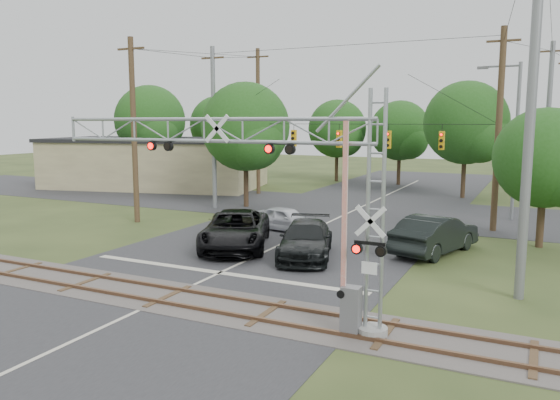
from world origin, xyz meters
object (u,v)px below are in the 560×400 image
at_px(sedan_silver, 286,219).
at_px(pickup_black, 236,230).
at_px(streetlight, 513,133).
at_px(car_dark, 306,240).
at_px(crossing_gantry, 265,179).
at_px(commercial_building, 156,162).
at_px(traffic_signal_span, 353,131).

bearing_deg(sedan_silver, pickup_black, -174.25).
bearing_deg(streetlight, car_dark, -118.32).
bearing_deg(crossing_gantry, commercial_building, 133.69).
bearing_deg(streetlight, traffic_signal_span, -154.86).
bearing_deg(sedan_silver, crossing_gantry, -146.73).
height_order(sedan_silver, commercial_building, commercial_building).
bearing_deg(traffic_signal_span, streetlight, 25.14).
bearing_deg(sedan_silver, commercial_building, 66.28).
relative_size(pickup_black, sedan_silver, 1.62).
xyz_separation_m(crossing_gantry, sedan_silver, (-5.47, 13.14, -3.85)).
relative_size(crossing_gantry, pickup_black, 1.82).
height_order(crossing_gantry, sedan_silver, crossing_gantry).
distance_m(traffic_signal_span, pickup_black, 11.58).
xyz_separation_m(car_dark, commercial_building, (-23.90, 19.16, 1.52)).
bearing_deg(streetlight, commercial_building, 171.98).
xyz_separation_m(crossing_gantry, traffic_signal_span, (-3.22, 18.36, 1.12)).
xyz_separation_m(pickup_black, streetlight, (11.80, 14.50, 4.63)).
distance_m(traffic_signal_span, streetlight, 10.08).
distance_m(car_dark, commercial_building, 30.67).
distance_m(car_dark, streetlight, 17.33).
relative_size(crossing_gantry, streetlight, 1.22).
distance_m(pickup_black, car_dark, 3.90).
distance_m(traffic_signal_span, commercial_building, 24.55).
height_order(traffic_signal_span, car_dark, traffic_signal_span).
height_order(traffic_signal_span, pickup_black, traffic_signal_span).
bearing_deg(sedan_silver, traffic_signal_span, -12.72).
xyz_separation_m(traffic_signal_span, pickup_black, (-2.68, -10.22, -4.74)).
bearing_deg(sedan_silver, streetlight, -39.49).
xyz_separation_m(commercial_building, streetlight, (31.81, -4.48, 3.21)).
height_order(pickup_black, sedan_silver, pickup_black).
relative_size(crossing_gantry, traffic_signal_span, 0.63).
bearing_deg(traffic_signal_span, commercial_building, 158.88).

